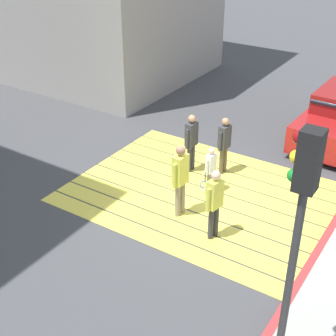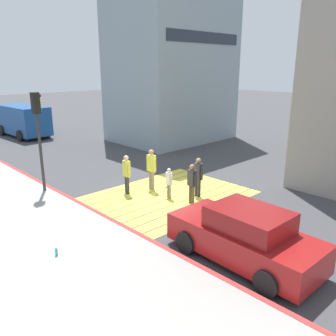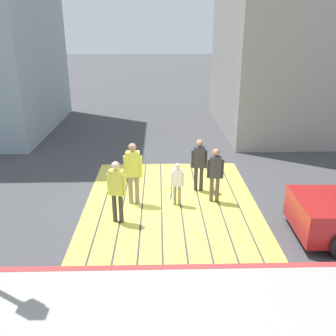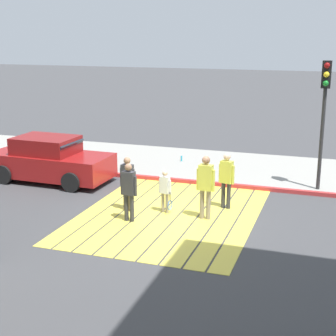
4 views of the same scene
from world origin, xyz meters
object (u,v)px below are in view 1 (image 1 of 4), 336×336
object	(u,v)px
pedestrian_adult_lead	(180,176)
pedestrian_child_with_racket	(210,168)
traffic_light_corner	(299,213)
pedestrian_adult_side	(224,142)
pedestrian_adult_trailing	(191,139)
pedestrian_teen_behind	(215,200)

from	to	relation	value
pedestrian_adult_lead	pedestrian_child_with_racket	size ratio (longest dim) A/B	1.43
pedestrian_child_with_racket	traffic_light_corner	bearing A→B (deg)	130.03
traffic_light_corner	pedestrian_adult_side	world-z (taller)	traffic_light_corner
pedestrian_adult_trailing	pedestrian_adult_side	bearing A→B (deg)	-154.48
pedestrian_adult_lead	pedestrian_adult_side	bearing A→B (deg)	-88.51
pedestrian_adult_side	pedestrian_child_with_racket	world-z (taller)	pedestrian_adult_side
pedestrian_adult_lead	pedestrian_adult_side	size ratio (longest dim) A/B	1.12
traffic_light_corner	pedestrian_adult_side	distance (m)	6.66
pedestrian_child_with_racket	pedestrian_adult_side	bearing A→B (deg)	-80.03
pedestrian_adult_trailing	pedestrian_child_with_racket	distance (m)	1.24
traffic_light_corner	pedestrian_adult_trailing	bearing A→B (deg)	-47.42
pedestrian_adult_lead	pedestrian_adult_trailing	bearing A→B (deg)	-66.37
traffic_light_corner	pedestrian_adult_side	bearing A→B (deg)	-55.01
pedestrian_adult_lead	pedestrian_adult_side	xyz separation A→B (m)	(0.06, -2.32, -0.12)
pedestrian_child_with_racket	pedestrian_adult_lead	bearing A→B (deg)	83.88
pedestrian_adult_trailing	traffic_light_corner	bearing A→B (deg)	132.58
pedestrian_teen_behind	pedestrian_adult_trailing	bearing A→B (deg)	-49.95
traffic_light_corner	pedestrian_adult_lead	distance (m)	4.98
pedestrian_adult_trailing	pedestrian_adult_side	distance (m)	0.87
pedestrian_adult_lead	pedestrian_adult_side	world-z (taller)	pedestrian_adult_lead
pedestrian_adult_trailing	pedestrian_teen_behind	size ratio (longest dim) A/B	0.98
pedestrian_adult_side	pedestrian_teen_behind	distance (m)	2.90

